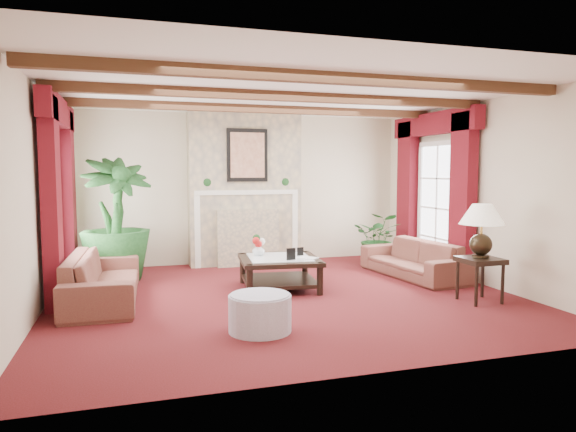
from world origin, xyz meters
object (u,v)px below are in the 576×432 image
object	(u,v)px
sofa_right	(413,253)
side_table	(480,280)
potted_palm	(116,246)
sofa_left	(103,270)
coffee_table	(279,273)
ottoman	(260,313)

from	to	relation	value
sofa_right	side_table	world-z (taller)	sofa_right
sofa_right	side_table	xyz separation A→B (m)	(-0.00, -1.64, -0.10)
potted_palm	side_table	size ratio (longest dim) A/B	3.78
sofa_left	coffee_table	xyz separation A→B (m)	(2.36, 0.04, -0.19)
sofa_right	potted_palm	size ratio (longest dim) A/B	0.93
ottoman	sofa_right	bearing A→B (deg)	34.00
sofa_left	side_table	size ratio (longest dim) A/B	3.75
sofa_right	coffee_table	size ratio (longest dim) A/B	1.83
side_table	ottoman	size ratio (longest dim) A/B	0.86
sofa_right	side_table	bearing A→B (deg)	-6.23
sofa_left	side_table	world-z (taller)	sofa_left
sofa_left	ottoman	size ratio (longest dim) A/B	3.24
sofa_right	sofa_left	bearing A→B (deg)	-93.21
sofa_right	side_table	size ratio (longest dim) A/B	3.51
potted_palm	ottoman	bearing A→B (deg)	-64.42
side_table	potted_palm	bearing A→B (deg)	148.49
sofa_right	coffee_table	world-z (taller)	sofa_right
coffee_table	side_table	size ratio (longest dim) A/B	1.92
ottoman	sofa_left	bearing A→B (deg)	132.44
sofa_left	ottoman	xyz separation A→B (m)	(1.63, -1.78, -0.22)
coffee_table	ottoman	size ratio (longest dim) A/B	1.66
coffee_table	side_table	distance (m)	2.68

